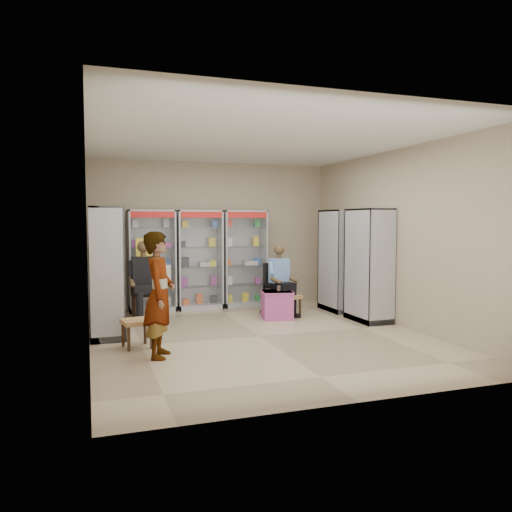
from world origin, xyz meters
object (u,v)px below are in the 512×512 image
object	(u,v)px
cabinet_left_near	(107,272)
woven_stool_b	(137,333)
office_chair	(278,289)
pink_trunk	(277,305)
standing_man	(159,295)
woven_stool_a	(288,306)
cabinet_left_far	(104,266)
seated_shopkeeper	(278,282)
cabinet_back_mid	(199,260)
cabinet_right_far	(339,261)
cabinet_right_near	(369,265)
wooden_chair	(143,293)
cabinet_back_left	(152,261)
cabinet_back_right	(244,259)

from	to	relation	value
cabinet_left_near	woven_stool_b	distance (m)	1.19
cabinet_left_near	office_chair	distance (m)	3.34
pink_trunk	standing_man	distance (m)	3.12
cabinet_left_near	pink_trunk	size ratio (longest dim) A/B	3.81
woven_stool_a	standing_man	world-z (taller)	standing_man
cabinet_left_far	seated_shopkeeper	bearing A→B (deg)	86.10
woven_stool_a	woven_stool_b	bearing A→B (deg)	-153.97
cabinet_back_mid	pink_trunk	bearing A→B (deg)	-53.68
cabinet_right_far	woven_stool_b	size ratio (longest dim) A/B	5.01
cabinet_back_mid	woven_stool_a	bearing A→B (deg)	-46.44
cabinet_left_near	pink_trunk	distance (m)	3.13
cabinet_left_far	seated_shopkeeper	distance (m)	3.19
office_chair	pink_trunk	world-z (taller)	office_chair
cabinet_right_far	cabinet_right_near	world-z (taller)	same
cabinet_left_near	wooden_chair	world-z (taller)	cabinet_left_near
cabinet_right_near	wooden_chair	world-z (taller)	cabinet_right_near
cabinet_back_left	wooden_chair	bearing A→B (deg)	-108.90
cabinet_back_mid	cabinet_back_right	distance (m)	0.95
cabinet_left_near	seated_shopkeeper	world-z (taller)	cabinet_left_near
office_chair	standing_man	xyz separation A→B (m)	(-2.56, -2.34, 0.33)
woven_stool_a	cabinet_right_far	bearing A→B (deg)	13.63
cabinet_left_far	woven_stool_a	bearing A→B (deg)	81.28
standing_man	cabinet_back_left	bearing A→B (deg)	11.30
cabinet_back_left	pink_trunk	xyz separation A→B (m)	(2.06, -1.51, -0.75)
cabinet_back_mid	cabinet_right_near	xyz separation A→B (m)	(2.58, -2.23, 0.00)
woven_stool_b	standing_man	size ratio (longest dim) A/B	0.24
cabinet_right_far	woven_stool_a	world-z (taller)	cabinet_right_far
cabinet_back_left	cabinet_right_far	size ratio (longest dim) A/B	1.00
cabinet_back_right	pink_trunk	xyz separation A→B (m)	(0.16, -1.51, -0.75)
seated_shopkeeper	pink_trunk	bearing A→B (deg)	-129.84
cabinet_back_right	pink_trunk	size ratio (longest dim) A/B	3.81
seated_shopkeeper	pink_trunk	size ratio (longest dim) A/B	2.38
cabinet_back_left	cabinet_back_mid	distance (m)	0.95
cabinet_right_far	cabinet_back_right	bearing A→B (deg)	55.27
seated_shopkeeper	wooden_chair	bearing A→B (deg)	155.69
woven_stool_a	woven_stool_b	xyz separation A→B (m)	(-2.87, -1.40, -0.01)
woven_stool_b	seated_shopkeeper	bearing A→B (deg)	31.03
cabinet_left_far	woven_stool_b	distance (m)	2.09
cabinet_back_left	cabinet_left_far	bearing A→B (deg)	-135.00
cabinet_right_far	woven_stool_b	distance (m)	4.50
cabinet_back_mid	wooden_chair	world-z (taller)	cabinet_back_mid
cabinet_left_near	pink_trunk	xyz separation A→B (m)	(2.99, 0.52, -0.75)
woven_stool_a	seated_shopkeeper	bearing A→B (deg)	104.52
woven_stool_a	standing_man	distance (m)	3.37
cabinet_back_left	standing_man	world-z (taller)	cabinet_back_left
cabinet_back_left	standing_man	bearing A→B (deg)	-95.42
cabinet_back_mid	standing_man	xyz separation A→B (m)	(-1.28, -3.43, -0.18)
cabinet_back_right	cabinet_left_far	world-z (taller)	same
cabinet_right_near	cabinet_left_far	distance (m)	4.65
cabinet_left_near	woven_stool_b	size ratio (longest dim) A/B	5.01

